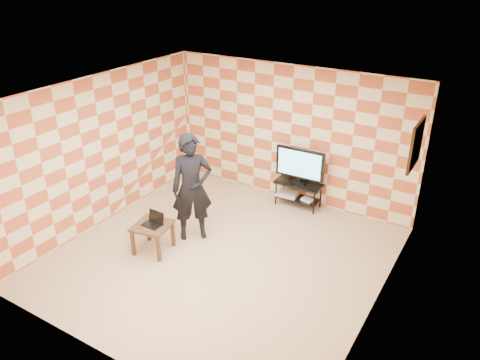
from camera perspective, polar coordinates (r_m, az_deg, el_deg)
name	(u,v)px	position (r m, az deg, el deg)	size (l,w,h in m)	color
floor	(221,256)	(7.81, -2.31, -9.27)	(5.00, 5.00, 0.00)	tan
wall_back	(291,134)	(9.14, 6.22, 5.55)	(5.00, 0.02, 2.70)	beige
wall_front	(96,267)	(5.52, -17.20, -10.10)	(5.00, 0.02, 2.70)	beige
wall_left	(102,151)	(8.66, -16.46, 3.44)	(0.02, 5.00, 2.70)	beige
wall_right	(383,227)	(6.25, 17.06, -5.54)	(0.02, 5.00, 2.70)	beige
ceiling	(218,96)	(6.65, -2.73, 10.18)	(5.00, 5.00, 0.02)	white
wall_art	(416,145)	(7.39, 20.68, 4.02)	(0.04, 0.72, 0.72)	black
tv_stand	(298,189)	(9.19, 7.14, -1.10)	(0.92, 0.41, 0.50)	black
tv	(300,164)	(8.96, 7.31, 1.89)	(0.97, 0.19, 0.70)	black
dvd_player	(287,194)	(9.33, 5.78, -1.68)	(0.42, 0.30, 0.07)	#B0B0B2
game_console	(307,200)	(9.17, 8.20, -2.39)	(0.21, 0.16, 0.05)	silver
side_table	(152,229)	(7.86, -10.63, -5.92)	(0.66, 0.66, 0.50)	#3E2B1C
laptop	(154,221)	(7.80, -10.46, -4.99)	(0.32, 0.26, 0.21)	black
person	(192,188)	(7.90, -5.88, -0.95)	(0.69, 0.45, 1.90)	black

